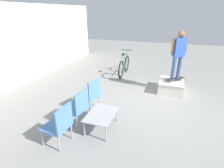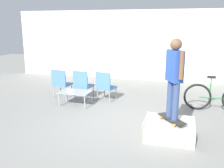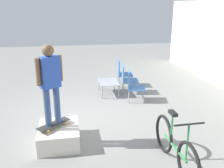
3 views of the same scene
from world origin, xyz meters
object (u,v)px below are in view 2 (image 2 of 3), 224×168
object	(u,v)px
bicycle	(217,97)
coffee_table	(75,93)
patio_chair_center	(83,84)
patio_chair_left	(61,82)
patio_chair_right	(105,85)
person_skater	(174,73)
skate_ramp_box	(170,129)
skateboard_on_ramp	(172,119)

from	to	relation	value
bicycle	coffee_table	bearing A→B (deg)	-173.22
patio_chair_center	patio_chair_left	bearing A→B (deg)	8.15
patio_chair_left	patio_chair_right	xyz separation A→B (m)	(1.54, 0.00, 0.00)
person_skater	patio_chair_right	distance (m)	3.27
bicycle	skate_ramp_box	bearing A→B (deg)	-120.37
person_skater	patio_chair_center	distance (m)	3.82
person_skater	patio_chair_left	size ratio (longest dim) A/B	1.73
skate_ramp_box	person_skater	size ratio (longest dim) A/B	0.64
skate_ramp_box	person_skater	world-z (taller)	person_skater
person_skater	skate_ramp_box	bearing A→B (deg)	167.44
patio_chair_left	skate_ramp_box	bearing A→B (deg)	153.10
patio_chair_right	bicycle	world-z (taller)	bicycle
patio_chair_center	patio_chair_right	size ratio (longest dim) A/B	1.00
patio_chair_center	bicycle	world-z (taller)	bicycle
patio_chair_left	skateboard_on_ramp	bearing A→B (deg)	152.27
patio_chair_right	bicycle	size ratio (longest dim) A/B	0.53
skate_ramp_box	coffee_table	bearing A→B (deg)	151.75
skateboard_on_ramp	bicycle	size ratio (longest dim) A/B	0.39
patio_chair_left	bicycle	world-z (taller)	bicycle
skate_ramp_box	coffee_table	size ratio (longest dim) A/B	1.15
coffee_table	patio_chair_center	size ratio (longest dim) A/B	0.96
coffee_table	skateboard_on_ramp	bearing A→B (deg)	-29.37
skateboard_on_ramp	coffee_table	size ratio (longest dim) A/B	0.76
person_skater	patio_chair_left	distance (m)	4.44
skate_ramp_box	patio_chair_right	distance (m)	3.06
coffee_table	patio_chair_left	xyz separation A→B (m)	(-0.79, 0.64, 0.14)
skate_ramp_box	skateboard_on_ramp	xyz separation A→B (m)	(0.03, -0.09, 0.28)
person_skater	patio_chair_center	world-z (taller)	person_skater
skate_ramp_box	patio_chair_right	size ratio (longest dim) A/B	1.11
skate_ramp_box	bicycle	distance (m)	2.42
person_skater	patio_chair_right	size ratio (longest dim) A/B	1.73
skateboard_on_ramp	patio_chair_left	size ratio (longest dim) A/B	0.73
coffee_table	patio_chair_left	size ratio (longest dim) A/B	0.96
skate_ramp_box	patio_chair_right	xyz separation A→B (m)	(-2.12, 2.19, 0.32)
coffee_table	patio_chair_right	size ratio (longest dim) A/B	0.96
person_skater	patio_chair_center	xyz separation A→B (m)	(-2.92, 2.28, -0.94)
skateboard_on_ramp	bicycle	distance (m)	2.47
coffee_table	patio_chair_right	bearing A→B (deg)	40.28
bicycle	person_skater	bearing A→B (deg)	-118.65
person_skater	patio_chair_right	xyz separation A→B (m)	(-2.15, 2.28, -0.94)
coffee_table	patio_chair_left	distance (m)	1.02
person_skater	patio_chair_right	world-z (taller)	person_skater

